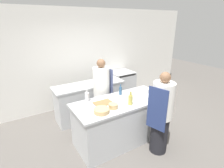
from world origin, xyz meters
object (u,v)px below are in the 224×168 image
Objects in this scene: bowl_prep_small at (113,106)px; chef_at_prep_near at (161,115)px; chef_at_stove at (102,94)px; bottle_olive_oil at (120,91)px; bottle_vinegar at (87,97)px; oven_range at (121,85)px; bowl_mixing_large at (145,90)px; bowl_ceramic_blue at (102,111)px; bowl_wooden_salad at (150,97)px; bottle_wine at (130,100)px.

chef_at_prep_near is at bearing -33.57° from bowl_prep_small.
chef_at_stove is 7.01× the size of bottle_olive_oil.
oven_range is at bearing 37.88° from bottle_vinegar.
bowl_ceramic_blue is at bearing -165.54° from bowl_mixing_large.
chef_at_stove is 7.28× the size of bowl_mixing_large.
chef_at_prep_near reaches higher than bowl_wooden_salad.
bowl_ceramic_blue is (-0.73, -0.49, -0.05)m from bottle_olive_oil.
bowl_prep_small reaches higher than bowl_wooden_salad.
bowl_mixing_large is (0.58, -0.15, -0.06)m from bottle_olive_oil.
chef_at_prep_near is at bearing -106.01° from bowl_wooden_salad.
chef_at_prep_near is 1.12m from bowl_ceramic_blue.
chef_at_prep_near is at bearing -108.03° from oven_range.
chef_at_prep_near is 1.01m from bottle_olive_oil.
bottle_wine is 1.16× the size of bowl_mixing_large.
bottle_vinegar is at bearing 92.72° from bowl_ceramic_blue.
bowl_prep_small is 0.71× the size of bowl_wooden_salad.
bowl_ceramic_blue is 1.14× the size of bowl_wooden_salad.
bottle_vinegar is at bearing 171.11° from bowl_mixing_large.
bottle_vinegar reaches higher than oven_range.
bowl_prep_small is at bearing -164.01° from bowl_mixing_large.
oven_range is 2.72m from bowl_ceramic_blue.
chef_at_stove is 1.11m from bowl_ceramic_blue.
oven_range is 1.91m from bottle_olive_oil.
bowl_ceramic_blue is at bearing -87.28° from bottle_vinegar.
chef_at_prep_near is 0.63m from bottle_wine.
bottle_vinegar is 0.97× the size of bowl_ceramic_blue.
chef_at_stove is 1.01m from bottle_wine.
chef_at_stove is at bearing 113.00° from bottle_olive_oil.
chef_at_stove is 0.56m from bottle_olive_oil.
bottle_vinegar is (-1.04, 1.00, 0.23)m from chef_at_prep_near.
chef_at_prep_near is 0.98× the size of chef_at_stove.
bottle_olive_oil is (-0.28, 0.94, 0.22)m from chef_at_prep_near.
bowl_wooden_salad is at bearing -1.37° from bowl_ceramic_blue.
chef_at_prep_near is at bearing 13.89° from chef_at_stove.
bottle_vinegar is at bearing -142.12° from oven_range.
chef_at_prep_near reaches higher than bowl_ceramic_blue.
bottle_olive_oil is at bearing 18.27° from chef_at_stove.
bottle_olive_oil is 0.76m from bottle_vinegar.
chef_at_stove reaches higher than bowl_mixing_large.
oven_range is 3.84× the size of bowl_wooden_salad.
chef_at_prep_near is 6.12× the size of bottle_vinegar.
oven_range is 0.57× the size of chef_at_prep_near.
chef_at_stove is (-1.27, -1.00, 0.36)m from oven_range.
bowl_mixing_large is 1.09m from bowl_prep_small.
bottle_vinegar reaches higher than bowl_mixing_large.
bottle_vinegar is (-0.76, 0.06, 0.01)m from bottle_olive_oil.
bottle_olive_oil reaches higher than oven_range.
oven_range is at bearing 123.53° from chef_at_stove.
bottle_olive_oil is 0.88m from bowl_ceramic_blue.
bowl_ceramic_blue is (-0.53, -0.97, 0.15)m from chef_at_stove.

